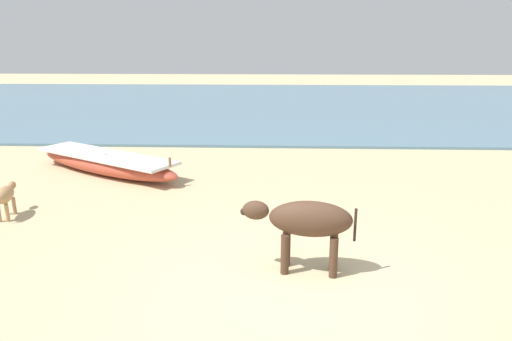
% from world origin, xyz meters
% --- Properties ---
extents(ground, '(80.00, 80.00, 0.00)m').
position_xyz_m(ground, '(0.00, 0.00, 0.00)').
color(ground, '#CCB789').
extents(sea_water, '(60.00, 20.00, 0.08)m').
position_xyz_m(sea_water, '(0.00, 18.48, 0.04)').
color(sea_water, slate).
rests_on(sea_water, ground).
extents(fishing_boat_1, '(4.45, 3.21, 0.68)m').
position_xyz_m(fishing_boat_1, '(-4.33, 5.56, 0.26)').
color(fishing_boat_1, '#B74733').
rests_on(fishing_boat_1, ground).
extents(calf_far_tan, '(0.38, 0.90, 0.59)m').
position_xyz_m(calf_far_tan, '(-5.12, 2.52, 0.42)').
color(calf_far_tan, tan).
rests_on(calf_far_tan, ground).
extents(cow_second_adult_dark, '(1.60, 0.59, 1.04)m').
position_xyz_m(cow_second_adult_dark, '(0.22, 0.62, 0.75)').
color(cow_second_adult_dark, '#4C3323').
rests_on(cow_second_adult_dark, ground).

